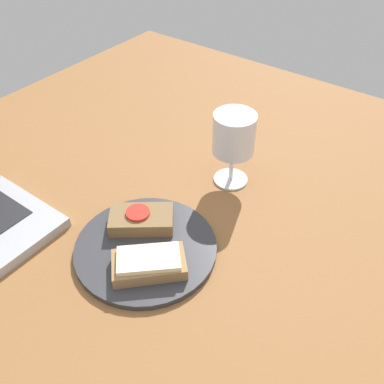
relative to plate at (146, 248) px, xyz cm
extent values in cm
cube|color=brown|center=(7.76, -3.33, -2.06)|extent=(140.00, 140.00, 3.00)
cylinder|color=#333338|center=(0.00, 0.00, 0.00)|extent=(24.53, 24.53, 1.12)
cube|color=#937047|center=(-3.42, -3.85, 1.65)|extent=(12.98, 12.94, 2.18)
cube|color=#F4EAB7|center=(-3.42, -3.85, 3.17)|extent=(10.89, 11.13, 0.86)
cube|color=brown|center=(3.42, 3.85, 1.85)|extent=(11.93, 12.81, 2.59)
cylinder|color=red|center=(3.25, 4.41, 3.39)|extent=(4.28, 4.28, 0.47)
cylinder|color=white|center=(24.86, -1.43, -0.36)|extent=(7.01, 7.01, 0.40)
cylinder|color=white|center=(24.86, -1.43, 3.29)|extent=(0.86, 0.86, 6.89)
cylinder|color=white|center=(24.86, -1.43, 10.80)|extent=(8.26, 8.26, 8.12)
cylinder|color=white|center=(24.86, -1.43, 9.42)|extent=(7.60, 7.60, 5.36)
camera|label=1|loc=(-34.76, -35.70, 55.75)|focal=40.00mm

